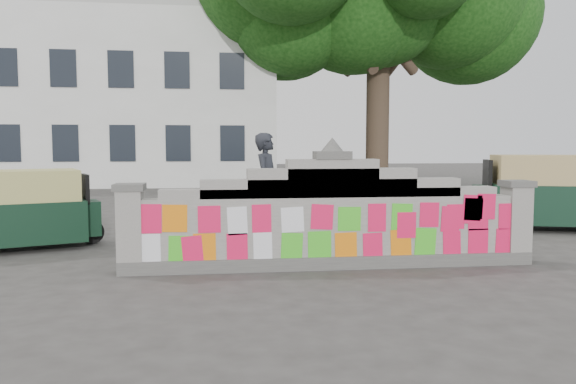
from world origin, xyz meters
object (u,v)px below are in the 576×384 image
Objects in this scene: cyclist_bike at (267,219)px; pedestrian at (344,198)px; rickshaw_left at (22,208)px; rickshaw_right at (546,191)px; cyclist_rider at (267,198)px.

cyclist_bike is 1.21× the size of pedestrian.
cyclist_bike is 4.46m from rickshaw_left.
pedestrian is at bearing -19.47° from rickshaw_left.
cyclist_bike is 0.67× the size of rickshaw_right.
rickshaw_left is at bearing 106.22° from cyclist_rider.
rickshaw_right is (6.43, 1.53, 0.32)m from cyclist_bike.
cyclist_bike is at bearing -67.60° from cyclist_rider.
rickshaw_right reaches higher than cyclist_bike.
rickshaw_right is at bearing -54.20° from cyclist_rider.
rickshaw_left is at bearing 106.22° from cyclist_bike.
cyclist_rider reaches higher than pedestrian.
rickshaw_left is 0.86× the size of rickshaw_right.
rickshaw_left reaches higher than cyclist_bike.
pedestrian reaches higher than cyclist_bike.
cyclist_rider is at bearing -26.81° from rickshaw_left.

